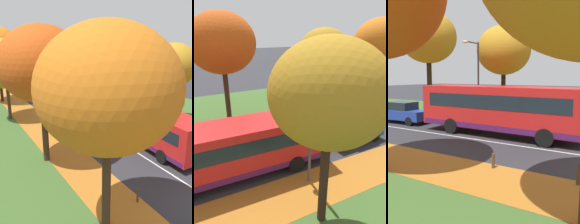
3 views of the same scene
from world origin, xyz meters
TOP-DOWN VIEW (x-y plane):
  - grass_verge_left at (-9.20, 20.00)m, footprint 12.00×90.00m
  - leaf_litter_left at (-4.60, 14.00)m, footprint 2.80×60.00m
  - leaf_litter_right at (4.60, 14.00)m, footprint 2.80×60.00m
  - road_centre_line at (0.00, 20.00)m, footprint 0.12×80.00m
  - tree_left_near at (-6.09, 9.24)m, footprint 5.34×5.34m
  - tree_left_mid at (-6.35, 19.18)m, footprint 5.17×5.17m
  - tree_left_far at (-5.75, 26.28)m, footprint 5.94×5.94m
  - tree_right_near at (6.39, 10.35)m, footprint 4.24×4.24m
  - streetlamp_right at (3.67, 11.19)m, footprint 1.89×0.28m
  - bus at (1.71, 8.14)m, footprint 2.79×10.44m
  - car_blue_lead at (1.66, 16.55)m, footprint 1.89×4.25m

SIDE VIEW (x-z plane):
  - road_centre_line at x=0.00m, z-range 0.00..0.01m
  - grass_verge_left at x=-9.20m, z-range 0.00..0.01m
  - leaf_litter_left at x=-4.60m, z-range 0.01..0.01m
  - leaf_litter_right at x=4.60m, z-range 0.01..0.01m
  - car_blue_lead at x=1.66m, z-range 0.00..1.62m
  - bus at x=1.71m, z-range 0.21..3.19m
  - streetlamp_right at x=3.67m, z-range 0.74..6.74m
  - tree_left_mid at x=-6.35m, z-range 1.57..9.37m
  - tree_right_near at x=6.39m, z-range 1.81..9.31m
  - tree_left_far at x=-5.75m, z-range 1.75..10.62m
  - tree_left_near at x=-6.09m, z-range 2.07..11.07m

